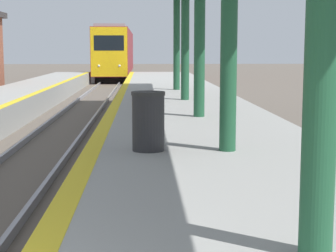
% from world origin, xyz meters
% --- Properties ---
extents(train, '(2.74, 20.64, 4.47)m').
position_xyz_m(train, '(0.00, 48.85, 2.27)').
color(train, black).
rests_on(train, ground).
extents(trash_bin, '(0.56, 0.56, 0.97)m').
position_xyz_m(trash_bin, '(2.59, 6.32, 1.37)').
color(trash_bin, '#262628').
rests_on(trash_bin, platform_right).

